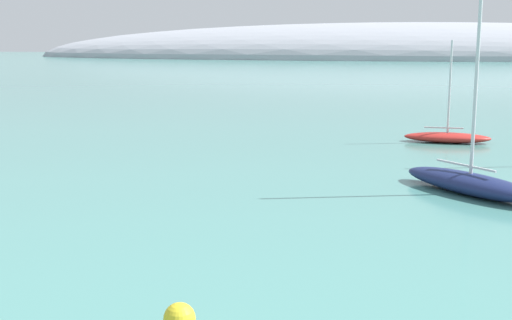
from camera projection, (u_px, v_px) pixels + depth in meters
The scene contains 4 objects.
distant_ridge at pixel (412, 58), 239.22m from camera, with size 278.32×68.45×24.78m, color #999EA8.
sailboat_navy_near_shore at pixel (470, 182), 33.96m from camera, with size 7.21×7.70×10.31m.
sailboat_red_mid_mooring at pixel (447, 137), 50.29m from camera, with size 6.40×2.43×7.51m.
mooring_buoy_yellow at pixel (179, 319), 18.02m from camera, with size 0.86×0.86×0.86m, color yellow.
Camera 1 is at (6.17, -5.90, 7.85)m, focal length 47.57 mm.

